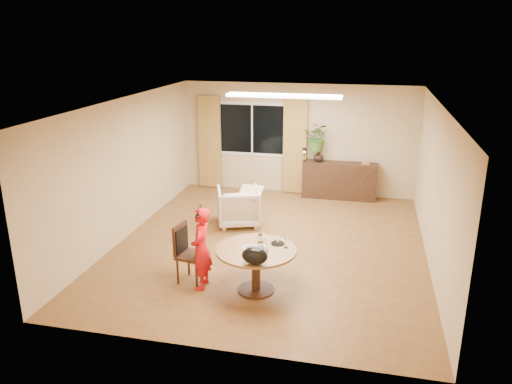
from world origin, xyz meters
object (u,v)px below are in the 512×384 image
at_px(armchair, 238,206).
at_px(sideboard, 339,180).
at_px(child, 201,248).
at_px(dining_chair, 192,254).
at_px(dining_table, 256,258).

bearing_deg(armchair, sideboard, -150.35).
bearing_deg(sideboard, child, -110.07).
relative_size(dining_chair, child, 0.73).
distance_m(child, armchair, 2.65).
distance_m(dining_table, sideboard, 4.80).
relative_size(dining_chair, armchair, 1.11).
xyz_separation_m(dining_chair, armchair, (0.08, 2.51, -0.09)).
bearing_deg(dining_table, sideboard, 78.98).
bearing_deg(dining_chair, child, -21.96).
bearing_deg(dining_chair, armchair, 98.48).
height_order(child, armchair, child).
height_order(dining_chair, child, child).
bearing_deg(dining_chair, sideboard, 77.67).
xyz_separation_m(dining_chair, child, (0.20, -0.13, 0.17)).
bearing_deg(dining_table, dining_chair, 176.62).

